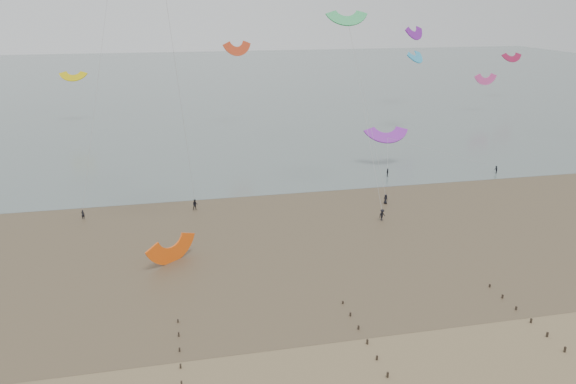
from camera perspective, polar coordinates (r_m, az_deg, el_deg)
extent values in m
plane|color=brown|center=(53.12, 5.37, -18.06)|extent=(500.00, 500.00, 0.00)
plane|color=#475654|center=(242.81, -9.08, 11.04)|extent=(500.00, 500.00, 0.00)
plane|color=#473A28|center=(82.89, -1.86, -3.76)|extent=(500.00, 500.00, 0.00)
ellipsoid|color=slate|center=(70.11, -14.65, -8.83)|extent=(23.60, 14.36, 0.01)
ellipsoid|color=slate|center=(88.33, 5.47, -2.39)|extent=(33.64, 18.32, 0.01)
ellipsoid|color=slate|center=(96.90, 25.94, -2.34)|extent=(19.65, 13.67, 0.01)
cube|color=black|center=(52.38, -10.76, -18.63)|extent=(0.16, 0.16, 0.57)
cube|color=black|center=(54.52, -10.86, -16.98)|extent=(0.16, 0.16, 0.54)
cube|color=black|center=(56.69, -10.95, -15.46)|extent=(0.16, 0.16, 0.51)
cube|color=black|center=(58.90, -11.04, -14.04)|extent=(0.16, 0.16, 0.48)
cube|color=black|center=(61.15, -11.11, -12.74)|extent=(0.16, 0.16, 0.45)
cube|color=black|center=(53.28, 10.08, -17.84)|extent=(0.16, 0.16, 0.59)
cube|color=black|center=(55.25, 9.03, -16.30)|extent=(0.16, 0.16, 0.57)
cube|color=black|center=(57.28, 8.06, -14.87)|extent=(0.16, 0.16, 0.54)
cube|color=black|center=(59.35, 7.18, -13.53)|extent=(0.16, 0.16, 0.51)
cube|color=black|center=(61.47, 6.36, -12.27)|extent=(0.16, 0.16, 0.48)
cube|color=black|center=(63.62, 5.60, -11.10)|extent=(0.16, 0.16, 0.45)
cube|color=black|center=(61.61, 26.31, -14.19)|extent=(0.16, 0.16, 0.59)
cube|color=black|center=(63.32, 24.84, -13.04)|extent=(0.16, 0.16, 0.57)
cube|color=black|center=(65.10, 23.46, -11.94)|extent=(0.16, 0.16, 0.54)
cube|color=black|center=(66.93, 22.17, -10.90)|extent=(0.16, 0.16, 0.51)
cube|color=black|center=(68.81, 20.96, -9.91)|extent=(0.16, 0.16, 0.48)
cube|color=black|center=(70.74, 19.81, -8.97)|extent=(0.16, 0.16, 0.45)
imported|color=black|center=(91.86, -20.12, -2.16)|extent=(0.62, 0.48, 1.50)
imported|color=black|center=(86.88, 9.55, -2.31)|extent=(1.35, 1.12, 1.82)
imported|color=black|center=(91.19, -9.41, -1.28)|extent=(0.91, 0.73, 1.79)
imported|color=black|center=(116.59, 20.37, 2.14)|extent=(0.85, 0.91, 1.50)
imported|color=black|center=(108.98, 10.08, 1.96)|extent=(0.54, 0.98, 1.58)
imported|color=black|center=(94.14, 9.89, -0.72)|extent=(0.85, 0.94, 1.62)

